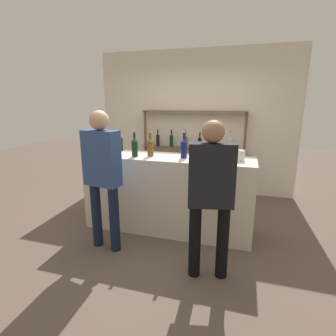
{
  "coord_description": "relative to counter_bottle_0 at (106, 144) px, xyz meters",
  "views": [
    {
      "loc": [
        1.0,
        -3.39,
        1.82
      ],
      "look_at": [
        0.0,
        0.0,
        0.92
      ],
      "focal_mm": 28.0,
      "sensor_mm": 36.0,
      "label": 1
    }
  ],
  "objects": [
    {
      "name": "counter_bottle_3",
      "position": [
        0.74,
        -0.1,
        0.01
      ],
      "size": [
        0.09,
        0.09,
        0.34
      ],
      "color": "brown",
      "rests_on": "bar_counter"
    },
    {
      "name": "ground_plane",
      "position": [
        0.99,
        -0.07,
        -1.2
      ],
      "size": [
        16.0,
        16.0,
        0.0
      ],
      "primitive_type": "plane",
      "color": "brown"
    },
    {
      "name": "back_shelf",
      "position": [
        0.98,
        1.66,
        -0.11
      ],
      "size": [
        2.06,
        0.18,
        1.64
      ],
      "color": "brown",
      "rests_on": "ground_plane"
    },
    {
      "name": "back_wall",
      "position": [
        0.99,
        1.84,
        0.2
      ],
      "size": [
        3.95,
        0.12,
        2.8
      ],
      "primitive_type": "cube",
      "color": "beige",
      "rests_on": "ground_plane"
    },
    {
      "name": "counter_bottle_2",
      "position": [
        0.17,
        0.13,
        0.0
      ],
      "size": [
        0.09,
        0.09,
        0.32
      ],
      "color": "black",
      "rests_on": "bar_counter"
    },
    {
      "name": "cork_jar",
      "position": [
        1.94,
        -0.06,
        -0.05
      ],
      "size": [
        0.14,
        0.14,
        0.14
      ],
      "color": "silver",
      "rests_on": "bar_counter"
    },
    {
      "name": "counter_bottle_5",
      "position": [
        1.61,
        -0.06,
        0.01
      ],
      "size": [
        0.09,
        0.09,
        0.33
      ],
      "color": "black",
      "rests_on": "bar_counter"
    },
    {
      "name": "wine_glass",
      "position": [
        1.69,
        0.01,
        -0.01
      ],
      "size": [
        0.07,
        0.07,
        0.15
      ],
      "color": "silver",
      "rests_on": "bar_counter"
    },
    {
      "name": "bar_counter",
      "position": [
        0.99,
        -0.07,
        -0.66
      ],
      "size": [
        2.35,
        0.62,
        1.08
      ],
      "primitive_type": "cube",
      "color": "beige",
      "rests_on": "ground_plane"
    },
    {
      "name": "customer_right",
      "position": [
        1.7,
        -0.98,
        -0.23
      ],
      "size": [
        0.48,
        0.28,
        1.65
      ],
      "rotation": [
        0.0,
        0.0,
        1.78
      ],
      "color": "black",
      "rests_on": "ground_plane"
    },
    {
      "name": "counter_bottle_0",
      "position": [
        0.0,
        0.0,
        0.0
      ],
      "size": [
        0.09,
        0.09,
        0.32
      ],
      "color": "#0F1956",
      "rests_on": "bar_counter"
    },
    {
      "name": "counter_bottle_1",
      "position": [
        1.22,
        -0.1,
        0.02
      ],
      "size": [
        0.09,
        0.09,
        0.35
      ],
      "color": "#0F1956",
      "rests_on": "bar_counter"
    },
    {
      "name": "customer_left",
      "position": [
        0.38,
        -0.78,
        -0.18
      ],
      "size": [
        0.47,
        0.27,
        1.72
      ],
      "rotation": [
        0.0,
        0.0,
        1.4
      ],
      "color": "#121C33",
      "rests_on": "ground_plane"
    },
    {
      "name": "counter_bottle_4",
      "position": [
        0.55,
        -0.19,
        0.01
      ],
      "size": [
        0.08,
        0.08,
        0.34
      ],
      "color": "black",
      "rests_on": "bar_counter"
    }
  ]
}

